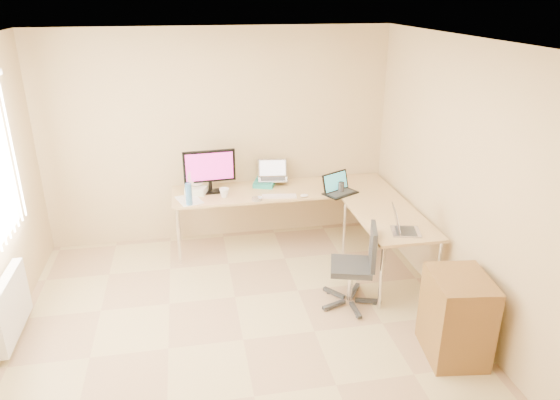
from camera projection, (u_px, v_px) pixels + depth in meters
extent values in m
plane|color=tan|center=(243.00, 340.00, 4.69)|extent=(4.50, 4.50, 0.00)
plane|color=white|center=(233.00, 45.00, 3.71)|extent=(4.50, 4.50, 0.00)
plane|color=tan|center=(218.00, 138.00, 6.25)|extent=(4.50, 0.00, 4.50)
plane|color=tan|center=(474.00, 192.00, 4.56)|extent=(0.00, 4.50, 4.50)
cube|color=tan|center=(283.00, 216.00, 6.36)|extent=(2.65, 0.70, 0.73)
cube|color=tan|center=(387.00, 246.00, 5.62)|extent=(0.70, 1.30, 0.73)
cube|color=black|center=(210.00, 171.00, 6.03)|extent=(0.62, 0.23, 0.52)
cube|color=#1D7E73|center=(265.00, 182.00, 6.36)|extent=(0.34, 0.40, 0.06)
cube|color=#A5A4A7|center=(273.00, 171.00, 6.32)|extent=(0.40, 0.32, 0.24)
cube|color=black|center=(341.00, 184.00, 6.03)|extent=(0.48, 0.44, 0.25)
cube|color=silver|center=(279.00, 196.00, 5.98)|extent=(0.41, 0.16, 0.02)
ellipsoid|color=silver|center=(304.00, 195.00, 5.98)|extent=(0.10, 0.06, 0.03)
imported|color=white|center=(224.00, 193.00, 5.96)|extent=(0.15, 0.15, 0.11)
cylinder|color=silver|center=(257.00, 199.00, 5.88)|extent=(0.13, 0.13, 0.03)
cylinder|color=teal|center=(189.00, 194.00, 5.71)|extent=(0.09, 0.09, 0.26)
cube|color=white|center=(189.00, 200.00, 5.89)|extent=(0.34, 0.40, 0.01)
cube|color=beige|center=(196.00, 190.00, 6.06)|extent=(0.29, 0.25, 0.09)
cylinder|color=silver|center=(197.00, 180.00, 6.08)|extent=(0.29, 0.29, 0.29)
cylinder|color=#2B2B2B|center=(341.00, 187.00, 6.09)|extent=(0.09, 0.09, 0.13)
cube|color=#ACABC3|center=(407.00, 222.00, 5.07)|extent=(0.38, 0.33, 0.22)
cube|color=#2B2B2B|center=(352.00, 260.00, 5.06)|extent=(0.65, 0.65, 0.87)
cube|color=#A26B43|center=(456.00, 319.00, 4.39)|extent=(0.54, 0.64, 0.80)
cube|color=white|center=(11.00, 306.00, 4.58)|extent=(0.09, 0.80, 0.55)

